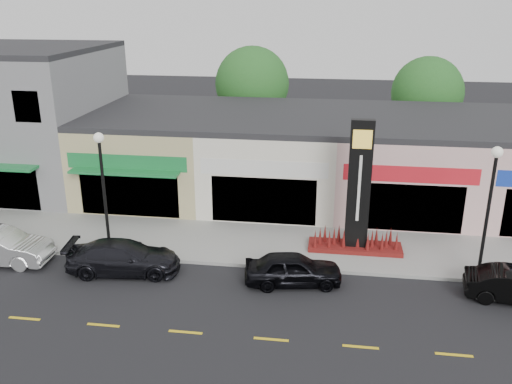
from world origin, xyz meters
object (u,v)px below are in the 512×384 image
car_black_sedan (293,269)px  car_dark_sedan (124,257)px  lamp_west_near (103,181)px  pylon_sign (358,206)px  lamp_east_near (490,199)px

car_black_sedan → car_dark_sedan: bearing=80.6°
lamp_west_near → pylon_sign: pylon_sign is taller
pylon_sign → car_dark_sedan: 10.36m
car_dark_sedan → car_black_sedan: size_ratio=1.20×
lamp_west_near → lamp_east_near: 16.00m
lamp_west_near → lamp_east_near: same height
lamp_east_near → pylon_sign: pylon_sign is taller
lamp_west_near → car_black_sedan: lamp_west_near is taller
pylon_sign → car_dark_sedan: (-9.70, -3.28, -1.59)m
pylon_sign → car_black_sedan: size_ratio=1.53×
pylon_sign → lamp_west_near: bearing=-171.2°
lamp_west_near → lamp_east_near: size_ratio=1.00×
car_dark_sedan → car_black_sedan: bearing=-96.5°
pylon_sign → car_dark_sedan: pylon_sign is taller
car_dark_sedan → car_black_sedan: (7.13, 0.01, -0.02)m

